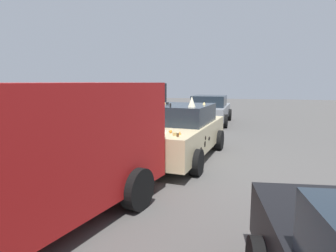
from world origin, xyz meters
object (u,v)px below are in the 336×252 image
at_px(art_car_decorated, 179,131).
at_px(parked_sedan_behind_right, 210,110).
at_px(parked_sedan_far_right, 53,113).
at_px(parked_van_row_back_far, 8,154).
at_px(parked_van_behind_left, 148,98).

height_order(art_car_decorated, parked_sedan_behind_right, art_car_decorated).
bearing_deg(art_car_decorated, parked_sedan_far_right, -111.66).
distance_m(art_car_decorated, parked_van_row_back_far, 5.01).
xyz_separation_m(parked_van_behind_left, parked_sedan_far_right, (-5.13, 2.90, -0.42)).
relative_size(parked_sedan_behind_right, parked_sedan_far_right, 1.01).
bearing_deg(art_car_decorated, parked_sedan_behind_right, -174.75).
height_order(art_car_decorated, parked_sedan_far_right, art_car_decorated).
bearing_deg(parked_van_behind_left, parked_sedan_behind_right, -123.81).
xyz_separation_m(parked_van_row_back_far, parked_sedan_behind_right, (11.88, -1.49, -0.48)).
distance_m(parked_van_behind_left, parked_sedan_far_right, 5.91).
bearing_deg(parked_sedan_far_right, parked_van_row_back_far, 33.95).
bearing_deg(art_car_decorated, parked_van_behind_left, -150.11).
bearing_deg(art_car_decorated, parked_van_row_back_far, -8.35).
bearing_deg(parked_sedan_far_right, parked_sedan_behind_right, 118.61).
distance_m(art_car_decorated, parked_sedan_far_right, 7.53).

